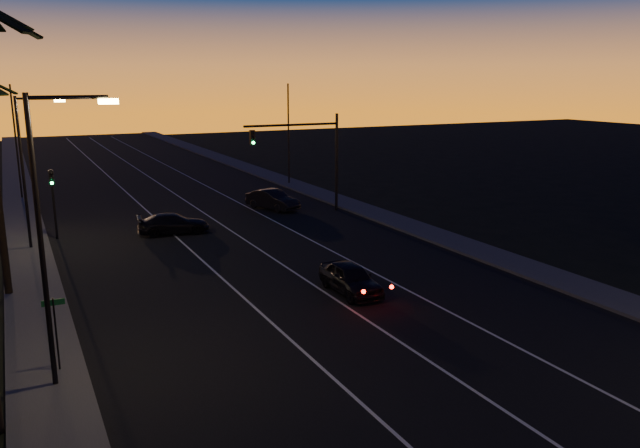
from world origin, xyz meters
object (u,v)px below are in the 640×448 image
lead_car (351,278)px  cross_car (173,224)px  right_car (272,200)px  signal_mast (307,146)px

lead_car → cross_car: 15.17m
right_car → lead_car: bearing=-101.8°
lead_car → right_car: right_car is taller
signal_mast → cross_car: bearing=-169.7°
cross_car → right_car: bearing=26.5°
signal_mast → right_car: size_ratio=1.54×
lead_car → cross_car: bearing=107.0°
signal_mast → cross_car: size_ratio=1.56×
signal_mast → lead_car: bearing=-109.0°
signal_mast → right_car: (-1.72, 2.33, -4.05)m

